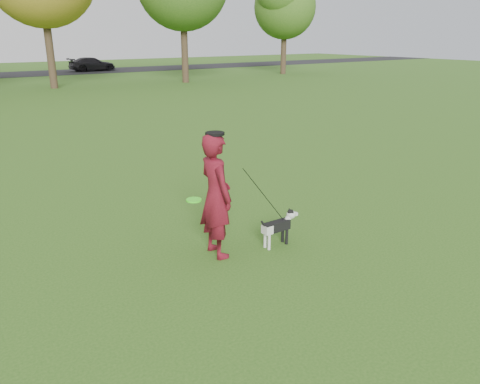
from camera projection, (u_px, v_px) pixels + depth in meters
ground at (218, 240)px, 8.08m from camera, size 120.00×120.00×0.00m
man at (216, 196)px, 7.28m from camera, size 0.52×0.75×1.99m
dog at (279, 225)px, 7.79m from camera, size 0.79×0.16×0.60m
car_right at (92, 64)px, 44.92m from camera, size 4.47×2.05×1.27m
man_held_items at (263, 195)px, 7.58m from camera, size 1.72×0.46×1.59m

